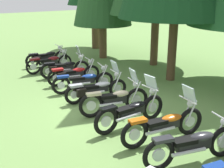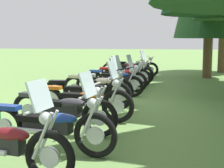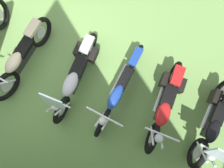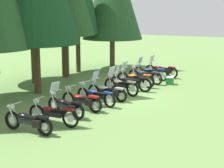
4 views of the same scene
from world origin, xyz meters
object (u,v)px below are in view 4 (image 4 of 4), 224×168
(motorcycle_5, at_px, (108,91))
(motorcycle_8, at_px, (135,78))
(motorcycle_11, at_px, (162,70))
(motorcycle_4, at_px, (96,95))
(motorcycle_3, at_px, (82,100))
(motorcycle_9, at_px, (145,75))
(motorcycle_6, at_px, (121,85))
(motorcycle_1, at_px, (53,113))
(motorcycle_2, at_px, (66,106))
(motorcycle_10, at_px, (150,72))
(picnic_cooler, at_px, (170,81))
(motorcycle_7, at_px, (130,82))
(motorcycle_0, at_px, (29,121))

(motorcycle_5, relative_size, motorcycle_8, 0.94)
(motorcycle_11, bearing_deg, motorcycle_4, 97.27)
(motorcycle_3, distance_m, motorcycle_11, 8.84)
(motorcycle_3, distance_m, motorcycle_9, 6.59)
(motorcycle_11, bearing_deg, motorcycle_9, 94.17)
(motorcycle_5, xyz_separation_m, motorcycle_6, (1.31, -0.12, 0.04))
(motorcycle_1, relative_size, motorcycle_2, 1.07)
(motorcycle_2, xyz_separation_m, motorcycle_5, (3.16, -0.40, -0.01))
(motorcycle_8, height_order, motorcycle_10, motorcycle_8)
(motorcycle_2, height_order, motorcycle_6, motorcycle_6)
(motorcycle_2, distance_m, motorcycle_5, 3.19)
(motorcycle_10, bearing_deg, picnic_cooler, 161.22)
(motorcycle_7, height_order, picnic_cooler, motorcycle_7)
(motorcycle_7, bearing_deg, picnic_cooler, -121.11)
(motorcycle_8, bearing_deg, motorcycle_9, -90.97)
(motorcycle_3, xyz_separation_m, motorcycle_4, (1.05, -0.11, -0.01))
(motorcycle_7, distance_m, motorcycle_8, 1.15)
(motorcycle_8, height_order, motorcycle_9, motorcycle_8)
(motorcycle_4, bearing_deg, picnic_cooler, -92.45)
(motorcycle_7, xyz_separation_m, motorcycle_8, (1.14, 0.15, -0.00))
(motorcycle_10, bearing_deg, motorcycle_5, 99.31)
(picnic_cooler, bearing_deg, motorcycle_9, 101.45)
(motorcycle_0, xyz_separation_m, picnic_cooler, (10.23, -2.30, -0.22))
(motorcycle_10, height_order, picnic_cooler, motorcycle_10)
(motorcycle_2, relative_size, motorcycle_3, 0.96)
(motorcycle_0, relative_size, motorcycle_3, 1.00)
(motorcycle_4, relative_size, motorcycle_10, 0.96)
(motorcycle_6, relative_size, motorcycle_7, 0.90)
(motorcycle_10, bearing_deg, motorcycle_0, 97.60)
(motorcycle_3, bearing_deg, picnic_cooler, -96.10)
(motorcycle_3, distance_m, motorcycle_8, 5.50)
(motorcycle_9, xyz_separation_m, picnic_cooler, (0.29, -1.45, -0.24))
(motorcycle_9, bearing_deg, motorcycle_10, -69.68)
(motorcycle_6, bearing_deg, motorcycle_11, -79.89)
(motorcycle_6, height_order, motorcycle_8, motorcycle_6)
(motorcycle_4, xyz_separation_m, motorcycle_5, (1.03, -0.13, 0.01))
(motorcycle_4, height_order, motorcycle_7, motorcycle_7)
(motorcycle_5, bearing_deg, motorcycle_10, -82.13)
(motorcycle_6, distance_m, motorcycle_10, 4.37)
(motorcycle_10, relative_size, picnic_cooler, 4.27)
(motorcycle_4, height_order, motorcycle_10, motorcycle_10)
(motorcycle_2, distance_m, motorcycle_10, 8.86)
(motorcycle_0, relative_size, picnic_cooler, 3.89)
(motorcycle_9, bearing_deg, motorcycle_2, 100.48)
(motorcycle_2, bearing_deg, motorcycle_0, 102.33)
(motorcycle_6, xyz_separation_m, picnic_cooler, (3.46, -1.64, -0.26))
(motorcycle_7, height_order, motorcycle_8, motorcycle_7)
(motorcycle_1, height_order, motorcycle_6, motorcycle_6)
(motorcycle_2, bearing_deg, motorcycle_5, -81.44)
(motorcycle_2, bearing_deg, picnic_cooler, -89.47)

